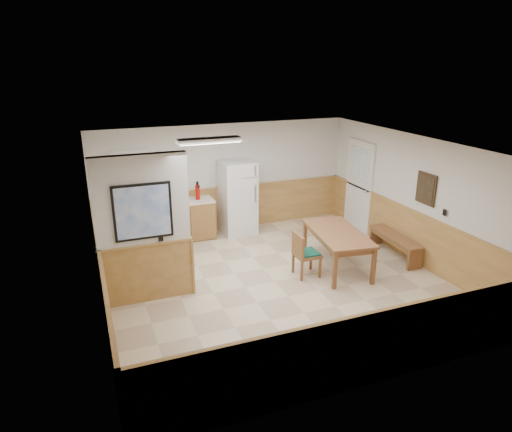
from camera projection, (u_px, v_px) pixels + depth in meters
name	position (u px, v px, depth m)	size (l,w,h in m)	color
ground	(275.00, 282.00, 8.39)	(6.00, 6.00, 0.00)	beige
ceiling	(277.00, 147.00, 7.56)	(6.00, 6.00, 0.02)	white
back_wall	(224.00, 178.00, 10.62)	(6.00, 0.02, 2.50)	silver
right_wall	(415.00, 199.00, 9.00)	(0.02, 6.00, 2.50)	silver
left_wall	(96.00, 241.00, 6.95)	(0.02, 6.00, 2.50)	silver
wainscot_back	(225.00, 209.00, 10.84)	(6.00, 0.04, 1.00)	tan
wainscot_right	(410.00, 235.00, 9.24)	(0.04, 6.00, 1.00)	tan
wainscot_left	(103.00, 285.00, 7.20)	(0.04, 6.00, 1.00)	tan
partition_wall	(144.00, 232.00, 7.38)	(1.50, 0.20, 2.50)	silver
kitchen_counter	(178.00, 220.00, 10.18)	(2.20, 0.61, 1.00)	olive
exterior_door	(359.00, 185.00, 10.73)	(0.07, 1.02, 2.15)	silver
kitchen_window	(131.00, 173.00, 9.78)	(0.80, 0.04, 1.00)	silver
wall_painting	(426.00, 189.00, 8.63)	(0.04, 0.50, 0.60)	#362615
fluorescent_fixture	(209.00, 140.00, 8.45)	(1.20, 0.30, 0.09)	silver
refrigerator	(238.00, 198.00, 10.49)	(0.78, 0.73, 1.70)	white
dining_table	(338.00, 236.00, 8.74)	(1.09, 1.83, 0.75)	brown
dining_bench	(395.00, 241.00, 9.36)	(0.39, 1.47, 0.45)	brown
dining_chair	(303.00, 252.00, 8.45)	(0.61, 0.44, 0.85)	brown
fire_extinguisher	(198.00, 192.00, 10.13)	(0.13, 0.13, 0.41)	#AB0D09
soap_bottle	(125.00, 203.00, 9.59)	(0.07, 0.07, 0.23)	#188533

